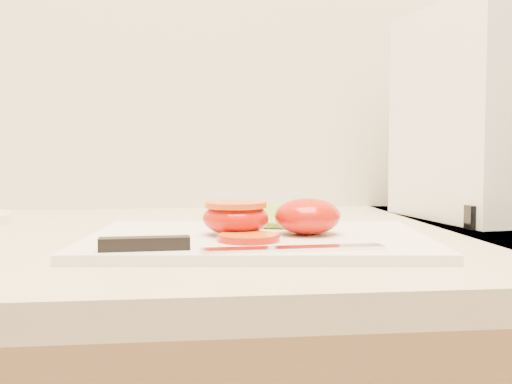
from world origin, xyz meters
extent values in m
cube|color=#C4B199|center=(0.00, 1.68, 0.92)|extent=(3.92, 0.65, 0.03)
cube|color=white|center=(-0.08, 1.58, 0.94)|extent=(0.38, 0.30, 0.01)
ellipsoid|color=red|center=(-0.03, 1.58, 0.96)|extent=(0.07, 0.07, 0.04)
ellipsoid|color=red|center=(-0.10, 1.59, 0.96)|extent=(0.07, 0.07, 0.04)
cylinder|color=red|center=(-0.10, 1.59, 0.97)|extent=(0.07, 0.07, 0.01)
cylinder|color=orange|center=(-0.09, 1.54, 0.94)|extent=(0.06, 0.06, 0.01)
ellipsoid|color=#96C233|center=(-0.04, 1.66, 0.95)|extent=(0.11, 0.08, 0.02)
cube|color=silver|center=(-0.06, 1.48, 0.94)|extent=(0.17, 0.03, 0.00)
cube|color=black|center=(-0.19, 1.50, 0.95)|extent=(0.08, 0.02, 0.01)
cube|color=white|center=(0.29, 1.79, 1.08)|extent=(0.23, 0.28, 0.30)
camera|label=1|loc=(-0.16, 0.92, 1.03)|focal=45.00mm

